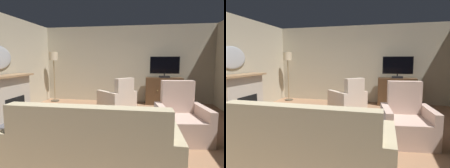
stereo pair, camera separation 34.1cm
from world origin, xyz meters
TOP-DOWN VIEW (x-y plane):
  - ground_plane at (0.00, 0.00)m, footprint 6.71×7.46m
  - wall_back at (0.00, 3.48)m, footprint 6.71×0.10m
  - rug_central at (-0.21, 0.05)m, footprint 2.16×1.80m
  - fireplace at (-2.77, 0.77)m, footprint 0.84×1.53m
  - wall_mirror_oval at (-3.02, 0.77)m, footprint 0.06×0.95m
  - tv_cabinet at (1.34, 3.13)m, footprint 1.24×0.46m
  - television at (1.34, 3.08)m, footprint 0.97×0.20m
  - coffee_table at (-0.08, 0.15)m, footprint 0.96×0.50m
  - tv_remote at (-0.27, 0.08)m, footprint 0.18×0.09m
  - folded_newspaper at (0.01, 0.21)m, footprint 0.35×0.29m
  - sofa_floral at (-0.01, -1.25)m, footprint 2.24×0.95m
  - armchair_beside_cabinet at (1.38, 0.20)m, footprint 1.02×0.99m
  - armchair_by_fireplace at (-0.13, 2.10)m, footprint 1.26×1.26m
  - cat at (-1.42, 1.12)m, footprint 0.63×0.45m
  - floor_lamp at (-2.62, 3.00)m, footprint 0.31×0.31m

SIDE VIEW (x-z plane):
  - ground_plane at x=0.00m, z-range -0.04..0.00m
  - rug_central at x=-0.21m, z-range 0.00..0.01m
  - cat at x=-1.42m, z-range 0.00..0.23m
  - armchair_by_fireplace at x=-0.13m, z-range -0.19..0.82m
  - sofa_floral at x=-0.01m, z-range -0.18..0.84m
  - armchair_beside_cabinet at x=1.38m, z-range -0.21..0.90m
  - coffee_table at x=-0.08m, z-range 0.17..0.63m
  - tv_cabinet at x=1.34m, z-range -0.02..0.92m
  - folded_newspaper at x=0.01m, z-range 0.46..0.47m
  - tv_remote at x=-0.27m, z-range 0.46..0.48m
  - fireplace at x=-2.77m, z-range -0.03..1.12m
  - television at x=1.34m, z-range 0.96..1.67m
  - wall_back at x=0.00m, z-range 0.00..2.76m
  - floor_lamp at x=-2.62m, z-range 0.54..2.37m
  - wall_mirror_oval at x=-3.02m, z-range 1.30..1.90m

